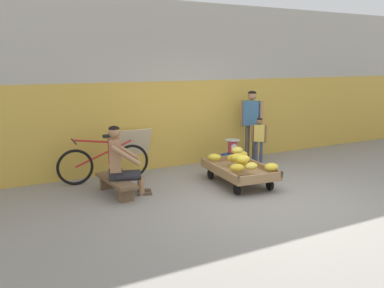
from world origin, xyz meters
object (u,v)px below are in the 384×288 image
(weighing_scale, at_px, (233,146))
(customer_adult, at_px, (252,118))
(plastic_crate, at_px, (232,161))
(sign_board, at_px, (133,151))
(banana_cart, at_px, (239,171))
(bicycle_near_left, at_px, (104,163))
(customer_child, at_px, (259,136))
(low_bench, at_px, (116,183))
(vendor_seated, at_px, (121,161))

(weighing_scale, height_order, customer_adult, customer_adult)
(plastic_crate, distance_m, sign_board, 2.02)
(banana_cart, bearing_deg, plastic_crate, 61.68)
(weighing_scale, bearing_deg, banana_cart, -118.35)
(customer_adult, bearing_deg, plastic_crate, -158.09)
(bicycle_near_left, height_order, customer_adult, customer_adult)
(banana_cart, relative_size, customer_adult, 0.99)
(plastic_crate, relative_size, customer_child, 0.36)
(plastic_crate, height_order, customer_adult, customer_adult)
(plastic_crate, bearing_deg, banana_cart, -118.32)
(weighing_scale, bearing_deg, customer_child, -7.80)
(banana_cart, relative_size, weighing_scale, 5.07)
(bicycle_near_left, bearing_deg, customer_adult, -0.97)
(weighing_scale, relative_size, sign_board, 0.35)
(weighing_scale, bearing_deg, sign_board, 159.40)
(banana_cart, distance_m, low_bench, 2.15)
(vendor_seated, distance_m, customer_child, 3.18)
(banana_cart, bearing_deg, weighing_scale, 61.65)
(low_bench, xyz_separation_m, vendor_seated, (0.08, -0.03, 0.37))
(banana_cart, distance_m, customer_adult, 1.87)
(plastic_crate, relative_size, bicycle_near_left, 0.22)
(sign_board, xyz_separation_m, customer_adult, (2.52, -0.44, 0.52))
(customer_child, bearing_deg, low_bench, -172.16)
(vendor_seated, distance_m, plastic_crate, 2.64)
(customer_adult, distance_m, customer_child, 0.48)
(banana_cart, height_order, customer_child, customer_child)
(low_bench, xyz_separation_m, customer_adult, (3.29, 0.79, 0.75))
(banana_cart, distance_m, vendor_seated, 2.09)
(vendor_seated, bearing_deg, banana_cart, -12.33)
(vendor_seated, bearing_deg, plastic_crate, 12.28)
(vendor_seated, relative_size, plastic_crate, 3.17)
(vendor_seated, relative_size, bicycle_near_left, 0.69)
(weighing_scale, bearing_deg, low_bench, -168.68)
(sign_board, distance_m, customer_child, 2.60)
(sign_board, height_order, customer_child, customer_child)
(vendor_seated, bearing_deg, customer_adult, 14.32)
(low_bench, bearing_deg, sign_board, 58.22)
(vendor_seated, xyz_separation_m, sign_board, (0.68, 1.26, -0.14))
(sign_board, bearing_deg, plastic_crate, -20.57)
(vendor_seated, bearing_deg, low_bench, 162.40)
(weighing_scale, xyz_separation_m, customer_adult, (0.65, 0.26, 0.50))
(low_bench, xyz_separation_m, plastic_crate, (2.63, 0.53, -0.05))
(plastic_crate, distance_m, customer_adult, 1.07)
(low_bench, distance_m, customer_adult, 3.46)
(plastic_crate, distance_m, bicycle_near_left, 2.59)
(sign_board, bearing_deg, weighing_scale, -20.60)
(weighing_scale, relative_size, bicycle_near_left, 0.18)
(low_bench, height_order, weighing_scale, weighing_scale)
(low_bench, xyz_separation_m, sign_board, (0.76, 1.23, 0.23))
(banana_cart, xyz_separation_m, weighing_scale, (0.54, 0.99, 0.21))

